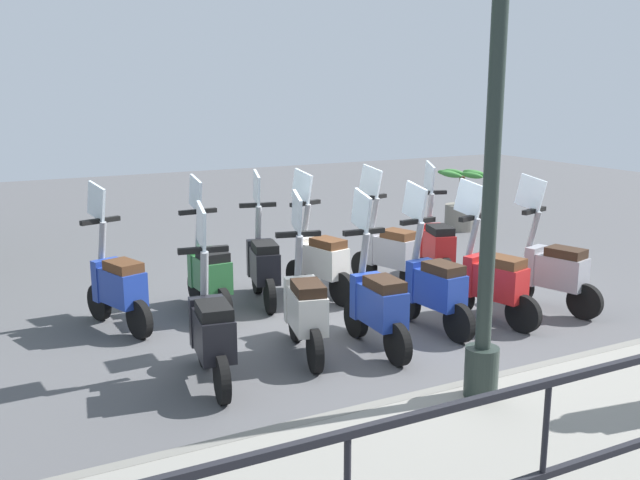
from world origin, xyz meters
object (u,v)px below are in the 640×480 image
object	(u,v)px
scooter_near_0	(553,270)
scooter_far_4	(209,272)
scooter_far_0	(436,245)
scooter_far_2	(320,259)
scooter_near_3	(377,303)
scooter_near_4	(305,307)
lamp_post_near	(492,158)
scooter_near_1	(492,280)
potted_palm	(461,205)
scooter_far_5	(117,285)
scooter_near_2	(433,286)
scooter_far_1	(389,250)
scooter_far_3	(263,263)
scooter_near_5	(212,331)

from	to	relation	value
scooter_near_0	scooter_far_4	bearing A→B (deg)	47.43
scooter_far_0	scooter_far_2	size ratio (longest dim) A/B	1.00
scooter_near_3	scooter_far_2	bearing A→B (deg)	-7.29
scooter_near_3	scooter_near_4	distance (m)	0.70
lamp_post_near	scooter_near_1	size ratio (longest dim) A/B	2.74
potted_palm	scooter_near_3	size ratio (longest dim) A/B	0.69
potted_palm	scooter_far_5	bearing A→B (deg)	111.17
scooter_near_2	scooter_far_2	size ratio (longest dim) A/B	1.00
lamp_post_near	scooter_far_0	bearing A→B (deg)	-31.31
scooter_near_1	scooter_near_2	size ratio (longest dim) A/B	1.00
scooter_far_1	scooter_far_5	size ratio (longest dim) A/B	1.00
scooter_far_1	scooter_far_3	distance (m)	1.68
potted_palm	scooter_far_4	world-z (taller)	scooter_far_4
scooter_far_3	scooter_near_0	bearing A→B (deg)	-110.27
lamp_post_near	scooter_near_4	bearing A→B (deg)	21.29
scooter_near_4	scooter_far_1	xyz separation A→B (m)	(1.60, -1.98, 0.00)
scooter_far_0	scooter_near_0	bearing A→B (deg)	-149.77
scooter_far_3	scooter_far_4	size ratio (longest dim) A/B	1.00
scooter_near_1	scooter_near_3	xyz separation A→B (m)	(-0.12, 1.53, 0.00)
scooter_far_2	scooter_far_3	distance (m)	0.70
potted_palm	scooter_near_1	world-z (taller)	scooter_near_1
scooter_far_2	scooter_far_5	xyz separation A→B (m)	(0.00, 2.39, 0.00)
scooter_near_0	scooter_near_1	distance (m)	0.89
scooter_near_0	scooter_near_5	bearing A→B (deg)	75.51
lamp_post_near	scooter_near_3	size ratio (longest dim) A/B	2.74
scooter_near_5	scooter_far_5	distance (m)	1.85
scooter_far_2	potted_palm	bearing A→B (deg)	-71.61
scooter_near_4	scooter_far_4	size ratio (longest dim) A/B	1.00
scooter_near_3	scooter_far_4	distance (m)	2.12
scooter_near_5	scooter_far_2	bearing A→B (deg)	-39.29
scooter_near_0	scooter_far_4	world-z (taller)	same
scooter_near_3	scooter_far_0	distance (m)	2.71
scooter_near_4	scooter_far_4	xyz separation A→B (m)	(1.63, 0.39, 0.00)
lamp_post_near	scooter_near_3	distance (m)	2.17
scooter_far_5	scooter_far_4	bearing A→B (deg)	-105.10
potted_palm	scooter_near_3	bearing A→B (deg)	134.14
scooter_near_0	scooter_far_4	distance (m)	3.88
scooter_far_0	scooter_near_2	bearing A→B (deg)	159.75
scooter_near_4	scooter_far_5	distance (m)	2.12
scooter_far_2	scooter_far_4	size ratio (longest dim) A/B	1.00
lamp_post_near	scooter_far_2	world-z (taller)	lamp_post_near
scooter_near_2	scooter_far_2	bearing A→B (deg)	12.99
scooter_near_4	scooter_far_5	xyz separation A→B (m)	(1.59, 1.41, 0.00)
potted_palm	scooter_far_1	bearing A→B (deg)	128.71
lamp_post_near	scooter_far_5	xyz separation A→B (m)	(3.32, 2.08, -1.53)
scooter_far_1	scooter_near_3	bearing A→B (deg)	127.36
scooter_far_2	scooter_far_1	bearing A→B (deg)	-102.21
lamp_post_near	scooter_near_1	xyz separation A→B (m)	(1.65, -1.52, -1.53)
scooter_far_2	scooter_far_0	bearing A→B (deg)	-102.74
scooter_near_4	scooter_near_3	bearing A→B (deg)	-93.01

